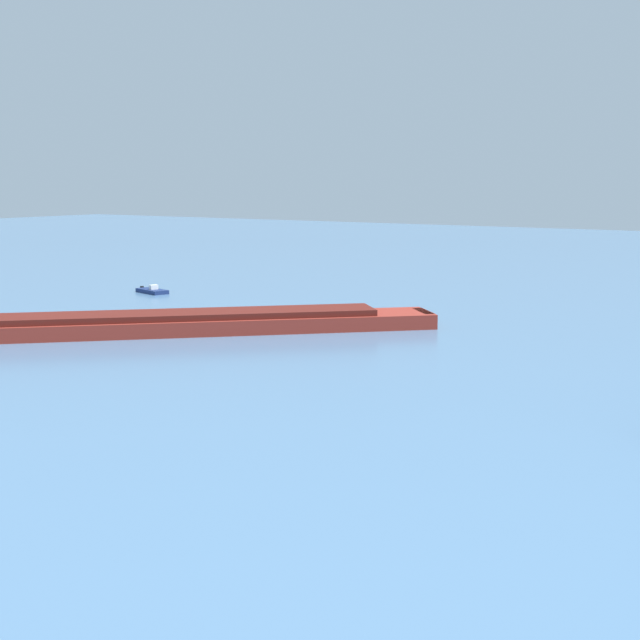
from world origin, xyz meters
The scene contains 2 objects.
cargo_barge centered at (-13.29, 32.46, 0.89)m, with size 34.15×34.12×5.80m.
small_motorboat centered at (-32.05, 51.43, 0.24)m, with size 4.48×2.80×0.92m.
Camera 1 is at (37.64, -20.87, 12.28)m, focal length 52.00 mm.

